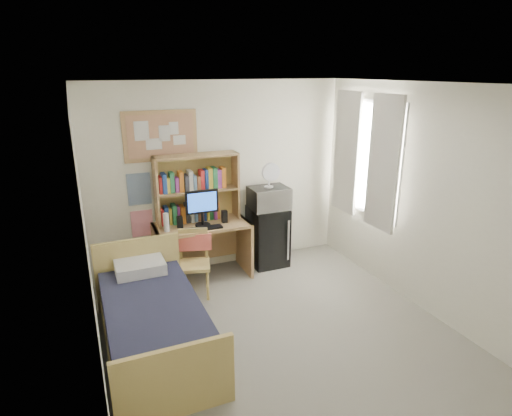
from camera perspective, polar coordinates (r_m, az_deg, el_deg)
name	(u,v)px	position (r m, az deg, el deg)	size (l,w,h in m)	color
floor	(286,343)	(4.71, 4.08, -17.48)	(3.60, 4.20, 0.02)	gray
ceiling	(293,84)	(3.84, 4.97, 16.12)	(3.60, 4.20, 0.02)	silver
wall_back	(220,177)	(5.96, -4.85, 4.11)	(3.60, 0.04, 2.60)	white
wall_front	(473,354)	(2.63, 26.98, -16.92)	(3.60, 0.04, 2.60)	white
wall_left	(89,256)	(3.68, -21.40, -6.02)	(0.04, 4.20, 2.60)	white
wall_right	(434,204)	(5.15, 22.59, 0.53)	(0.04, 4.20, 2.60)	white
window_unit	(366,158)	(5.91, 14.40, 6.49)	(0.10, 1.40, 1.70)	white
curtain_left	(383,164)	(5.59, 16.61, 5.66)	(0.04, 0.55, 1.70)	silver
curtain_right	(346,153)	(6.21, 11.96, 7.19)	(0.04, 0.55, 1.70)	silver
bulletin_board	(161,136)	(5.63, -12.61, 9.38)	(0.94, 0.03, 0.64)	tan
poster_wave	(139,189)	(5.72, -15.31, 2.44)	(0.30, 0.01, 0.42)	#224C89
poster_japan	(142,223)	(5.86, -14.94, -1.99)	(0.28, 0.01, 0.36)	#E8294E
desk	(203,251)	(5.84, -7.11, -5.69)	(1.24, 0.62, 0.78)	tan
desk_chair	(194,264)	(5.40, -8.24, -7.46)	(0.42, 0.42, 0.84)	#D5B965
mini_fridge	(268,236)	(6.19, 1.57, -3.75)	(0.50, 0.50, 0.86)	black
bed	(154,327)	(4.57, -13.39, -15.16)	(0.95, 1.89, 0.52)	#1C1E33
hutch	(197,188)	(5.70, -7.84, 2.64)	(1.10, 0.28, 0.90)	tan
monitor	(202,209)	(5.57, -7.19, -0.09)	(0.43, 0.03, 0.46)	black
keyboard	(206,228)	(5.51, -6.71, -2.67)	(0.42, 0.14, 0.02)	black
speaker_left	(180,222)	(5.55, -10.11, -1.90)	(0.07, 0.07, 0.16)	black
speaker_right	(224,216)	(5.70, -4.22, -1.13)	(0.07, 0.07, 0.17)	black
water_bottle	(166,222)	(5.47, -11.88, -1.89)	(0.07, 0.07, 0.24)	white
hoodie	(193,241)	(5.49, -8.35, -4.39)	(0.45, 0.14, 0.22)	#E36256
microwave	(269,198)	(5.99, 1.70, 1.36)	(0.53, 0.40, 0.31)	silver
desk_fan	(269,176)	(5.90, 1.73, 4.25)	(0.25, 0.25, 0.32)	white
pillow	(140,267)	(5.07, -15.18, -7.63)	(0.54, 0.38, 0.13)	white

